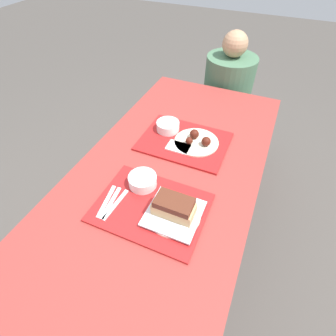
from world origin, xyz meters
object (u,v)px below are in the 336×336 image
at_px(bowl_coleslaw_near, 143,180).
at_px(bowl_coleslaw_far, 168,126).
at_px(tray_far, 184,141).
at_px(brisket_sandwich_plate, 174,210).
at_px(tray_near, 151,207).
at_px(wings_plate_far, 197,140).
at_px(person_seated_across, 228,86).

relative_size(bowl_coleslaw_near, bowl_coleslaw_far, 1.00).
bearing_deg(tray_far, bowl_coleslaw_far, 156.01).
relative_size(tray_far, brisket_sandwich_plate, 2.10).
distance_m(tray_far, bowl_coleslaw_near, 0.37).
distance_m(tray_near, tray_far, 0.46).
relative_size(tray_near, bowl_coleslaw_far, 3.63).
height_order(tray_near, tray_far, same).
bearing_deg(tray_near, wings_plate_far, 85.33).
bearing_deg(bowl_coleslaw_far, wings_plate_far, -13.14).
height_order(bowl_coleslaw_far, person_seated_across, person_seated_across).
xyz_separation_m(tray_far, bowl_coleslaw_near, (-0.06, -0.36, 0.03)).
height_order(tray_far, wings_plate_far, wings_plate_far).
xyz_separation_m(tray_near, wings_plate_far, (0.04, 0.46, 0.02)).
relative_size(brisket_sandwich_plate, wings_plate_far, 0.93).
bearing_deg(brisket_sandwich_plate, bowl_coleslaw_far, 115.83).
relative_size(brisket_sandwich_plate, person_seated_across, 0.32).
xyz_separation_m(tray_far, bowl_coleslaw_far, (-0.12, 0.05, 0.03)).
bearing_deg(bowl_coleslaw_far, tray_far, -23.99).
distance_m(tray_far, person_seated_across, 0.87).
bearing_deg(person_seated_across, tray_far, -91.92).
xyz_separation_m(bowl_coleslaw_far, wings_plate_far, (0.18, -0.04, -0.01)).
bearing_deg(bowl_coleslaw_near, person_seated_across, 85.92).
distance_m(tray_near, bowl_coleslaw_far, 0.53).
bearing_deg(bowl_coleslaw_near, bowl_coleslaw_far, 98.07).
xyz_separation_m(wings_plate_far, person_seated_across, (-0.04, 0.86, -0.11)).
relative_size(tray_near, person_seated_across, 0.67).
bearing_deg(tray_far, bowl_coleslaw_near, -99.21).
distance_m(tray_far, brisket_sandwich_plate, 0.48).
height_order(tray_near, person_seated_across, person_seated_across).
distance_m(bowl_coleslaw_near, brisket_sandwich_plate, 0.21).
relative_size(tray_far, bowl_coleslaw_near, 3.63).
relative_size(tray_near, bowl_coleslaw_near, 3.63).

